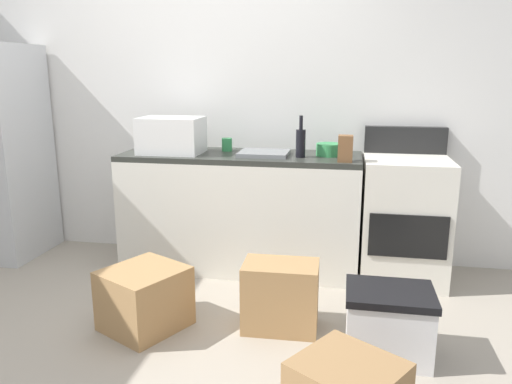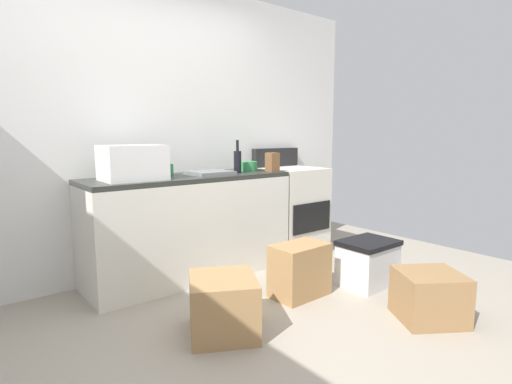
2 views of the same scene
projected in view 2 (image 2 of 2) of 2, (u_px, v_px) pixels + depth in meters
ground_plane at (245, 339)px, 2.47m from camera, size 6.00×6.00×0.00m
wall_back at (138, 129)px, 3.49m from camera, size 5.00×0.10×2.60m
kitchen_counter at (190, 226)px, 3.52m from camera, size 1.80×0.60×0.90m
stove_oven at (291, 208)px, 4.27m from camera, size 0.60×0.61×1.10m
microwave at (133, 163)px, 3.07m from camera, size 0.46×0.34×0.27m
sink_basin at (210, 173)px, 3.54m from camera, size 0.36×0.32×0.03m
wine_bottle at (238, 161)px, 3.66m from camera, size 0.07×0.07×0.30m
coffee_mug at (169, 169)px, 3.46m from camera, size 0.08×0.08×0.10m
knife_block at (272, 162)px, 3.77m from camera, size 0.10×0.10×0.18m
mixing_bowl at (248, 166)px, 3.88m from camera, size 0.19×0.19×0.09m
cardboard_box_large at (429, 296)px, 2.70m from camera, size 0.55×0.54×0.33m
cardboard_box_medium at (300, 270)px, 3.11m from camera, size 0.45×0.29×0.41m
cardboard_box_small at (223, 305)px, 2.52m from camera, size 0.57×0.58×0.37m
storage_bin at (368, 262)px, 3.34m from camera, size 0.46×0.36×0.38m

